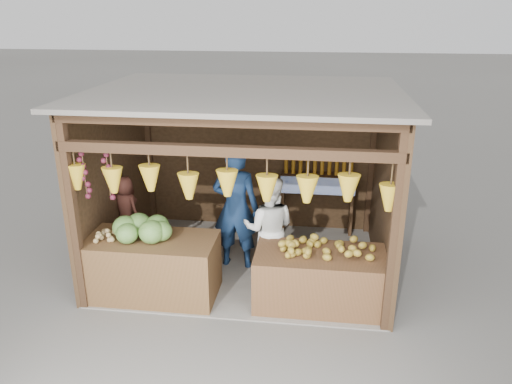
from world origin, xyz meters
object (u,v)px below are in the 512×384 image
woman_standing (269,229)px  vendor_seated (126,208)px  counter_left (153,267)px  man_standing (236,208)px  counter_right (319,279)px

woman_standing → vendor_seated: (-2.25, 0.36, 0.05)m
counter_left → woman_standing: (1.50, 0.68, 0.35)m
man_standing → vendor_seated: man_standing is taller
counter_left → man_standing: size_ratio=0.91×
man_standing → woman_standing: 0.63m
man_standing → counter_left: bearing=48.9°
counter_right → vendor_seated: vendor_seated is taller
counter_left → counter_right: bearing=1.5°
counter_left → vendor_seated: (-0.74, 1.04, 0.40)m
vendor_seated → woman_standing: bearing=-162.3°
woman_standing → counter_left: bearing=25.5°
counter_right → man_standing: 1.66m
counter_right → woman_standing: bearing=139.7°
counter_right → counter_left: bearing=-178.5°
counter_left → man_standing: 1.48m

